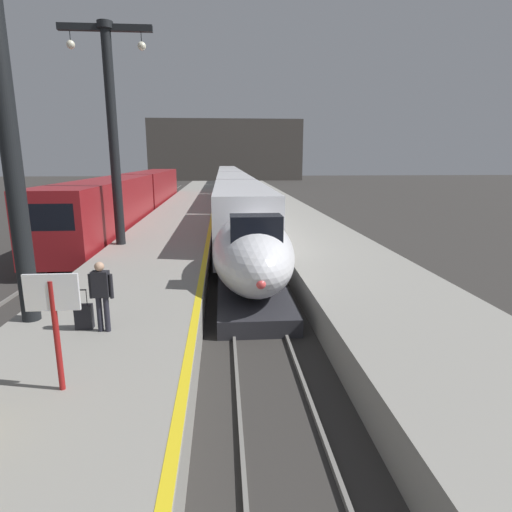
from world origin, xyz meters
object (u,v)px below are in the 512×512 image
Objects in this scene: highspeed_train_main at (231,187)px; regional_train_adjacent at (136,195)px; station_column_far at (112,117)px; station_column_mid at (4,96)px; passenger_near_edge at (101,291)px; rolling_suitcase at (84,316)px; departure_info_board at (54,309)px.

highspeed_train_main is 2.06× the size of regional_train_adjacent.
highspeed_train_main is 28.66m from station_column_far.
station_column_mid is 9.77m from station_column_far.
station_column_mid is 4.91m from passenger_near_edge.
station_column_mid reaches higher than highspeed_train_main.
rolling_suitcase is at bearing 158.64° from passenger_near_edge.
station_column_mid is at bearing 119.76° from departure_info_board.
regional_train_adjacent is 17.26× the size of departure_info_board.
station_column_far reaches higher than passenger_near_edge.
departure_info_board is (-3.90, -40.87, 0.58)m from highspeed_train_main.
station_column_far is 11.92m from rolling_suitcase.
rolling_suitcase is (-4.37, -38.07, -0.62)m from highspeed_train_main.
station_column_mid is (-5.90, -37.38, 4.45)m from highspeed_train_main.
departure_info_board is at bearing -81.43° from station_column_far.
highspeed_train_main is at bearing 84.24° from passenger_near_edge.
departure_info_board is (2.00, -13.25, -4.30)m from station_column_far.
passenger_near_edge is at bearing -95.76° from highspeed_train_main.
rolling_suitcase is 3.08m from departure_info_board.
passenger_near_edge is at bearing -23.75° from station_column_mid.
regional_train_adjacent reaches higher than highspeed_train_main.
regional_train_adjacent is 25.44m from station_column_mid.
station_column_far is at bearing -81.77° from regional_train_adjacent.
highspeed_train_main is 7.75× the size of station_column_far.
regional_train_adjacent is 21.66× the size of passenger_near_edge.
departure_info_board is at bearing -81.62° from regional_train_adjacent.
station_column_far is (-5.90, -27.62, 4.89)m from highspeed_train_main.
highspeed_train_main is 8.48× the size of station_column_mid.
station_column_mid is at bearing -84.97° from regional_train_adjacent.
station_column_mid is 5.26× the size of passenger_near_edge.
passenger_near_edge is at bearing -21.36° from rolling_suitcase.
passenger_near_edge is at bearing -79.16° from station_column_far.
station_column_far is 5.75× the size of passenger_near_edge.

